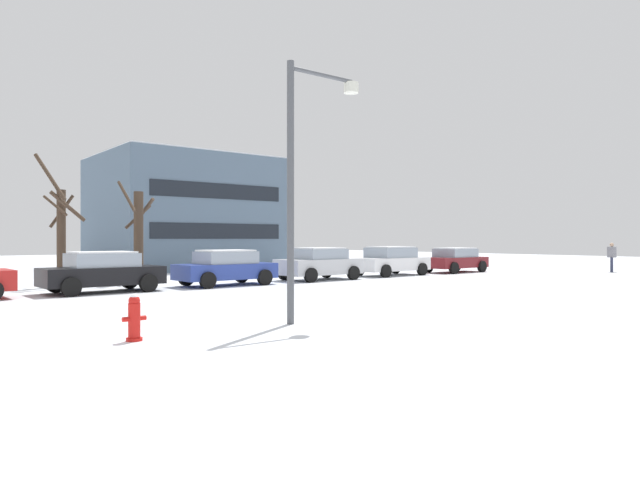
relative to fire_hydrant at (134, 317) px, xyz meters
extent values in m
plane|color=white|center=(-0.38, 1.97, -0.44)|extent=(120.00, 120.00, 0.00)
cube|color=silver|center=(-0.38, 4.98, -0.44)|extent=(80.00, 8.02, 0.00)
cylinder|color=red|center=(0.00, 0.00, -0.41)|extent=(0.30, 0.30, 0.06)
cylinder|color=red|center=(0.00, 0.00, -0.06)|extent=(0.22, 0.22, 0.64)
sphere|color=red|center=(0.00, 0.00, 0.30)|extent=(0.21, 0.21, 0.21)
cylinder|color=red|center=(-0.16, 0.00, -0.03)|extent=(0.12, 0.09, 0.09)
cylinder|color=red|center=(0.16, 0.00, -0.03)|extent=(0.12, 0.09, 0.09)
sphere|color=white|center=(0.00, 0.00, 0.36)|extent=(0.15, 0.15, 0.15)
cylinder|color=#4C4F54|center=(3.47, -0.10, 2.48)|extent=(0.16, 0.16, 5.84)
cylinder|color=#4C4F54|center=(4.37, -0.10, 5.25)|extent=(1.79, 0.10, 0.10)
cylinder|color=silver|center=(5.26, -0.10, 5.10)|extent=(0.36, 0.36, 0.25)
cube|color=black|center=(2.55, 10.07, 0.15)|extent=(4.09, 1.84, 0.63)
cube|color=#8C99A8|center=(2.55, 10.07, 0.70)|extent=(2.27, 1.64, 0.49)
cube|color=white|center=(2.55, 10.07, 0.98)|extent=(2.07, 1.52, 0.06)
cylinder|color=black|center=(3.84, 10.99, -0.12)|extent=(0.65, 0.24, 0.64)
cylinder|color=black|center=(3.89, 9.23, -0.12)|extent=(0.65, 0.24, 0.64)
cylinder|color=black|center=(1.21, 10.91, -0.12)|extent=(0.65, 0.24, 0.64)
cylinder|color=black|center=(1.27, 9.15, -0.12)|extent=(0.65, 0.24, 0.64)
cube|color=#283D93|center=(7.44, 10.04, 0.14)|extent=(4.06, 1.85, 0.62)
cube|color=#8C99A8|center=(7.44, 10.04, 0.70)|extent=(2.25, 1.66, 0.50)
cube|color=white|center=(7.44, 10.04, 0.98)|extent=(2.05, 1.53, 0.06)
cylinder|color=black|center=(8.72, 10.96, -0.12)|extent=(0.65, 0.24, 0.64)
cylinder|color=black|center=(8.77, 9.19, -0.12)|extent=(0.65, 0.24, 0.64)
cylinder|color=black|center=(6.11, 10.88, -0.12)|extent=(0.65, 0.24, 0.64)
cylinder|color=black|center=(6.16, 9.11, -0.12)|extent=(0.65, 0.24, 0.64)
cube|color=silver|center=(12.33, 10.12, 0.18)|extent=(3.96, 2.00, 0.70)
cube|color=#8C99A8|center=(12.33, 10.12, 0.76)|extent=(2.20, 1.79, 0.47)
cube|color=white|center=(12.33, 10.12, 1.02)|extent=(2.00, 1.66, 0.06)
cylinder|color=black|center=(13.57, 11.11, -0.12)|extent=(0.65, 0.24, 0.64)
cylinder|color=black|center=(13.62, 9.20, -0.12)|extent=(0.65, 0.24, 0.64)
cylinder|color=black|center=(11.03, 11.04, -0.12)|extent=(0.65, 0.24, 0.64)
cylinder|color=black|center=(11.08, 9.12, -0.12)|extent=(0.65, 0.24, 0.64)
cube|color=white|center=(17.21, 10.32, 0.16)|extent=(4.28, 1.95, 0.66)
cube|color=#8C99A8|center=(17.21, 10.32, 0.75)|extent=(2.37, 1.75, 0.52)
cube|color=white|center=(17.21, 10.32, 1.03)|extent=(2.16, 1.61, 0.06)
cylinder|color=black|center=(18.55, 11.29, -0.12)|extent=(0.65, 0.24, 0.64)
cylinder|color=black|center=(18.61, 9.43, -0.12)|extent=(0.65, 0.24, 0.64)
cylinder|color=black|center=(15.81, 11.21, -0.12)|extent=(0.65, 0.24, 0.64)
cylinder|color=black|center=(15.87, 9.35, -0.12)|extent=(0.65, 0.24, 0.64)
cube|color=maroon|center=(22.10, 10.03, 0.12)|extent=(4.08, 1.83, 0.59)
cube|color=#8C99A8|center=(22.10, 10.03, 0.66)|extent=(2.26, 1.64, 0.48)
cube|color=white|center=(22.10, 10.03, 0.92)|extent=(2.06, 1.51, 0.06)
cylinder|color=black|center=(23.38, 10.94, -0.12)|extent=(0.65, 0.24, 0.64)
cylinder|color=black|center=(23.43, 9.20, -0.12)|extent=(0.65, 0.24, 0.64)
cylinder|color=black|center=(20.76, 10.86, -0.12)|extent=(0.65, 0.24, 0.64)
cylinder|color=black|center=(20.82, 9.12, -0.12)|extent=(0.65, 0.24, 0.64)
cylinder|color=#2D334C|center=(29.49, 4.72, -0.03)|extent=(0.14, 0.14, 0.83)
cylinder|color=#2D334C|center=(29.17, 4.59, -0.03)|extent=(0.14, 0.14, 0.83)
cube|color=slate|center=(29.33, 4.65, 0.70)|extent=(0.34, 0.44, 0.62)
sphere|color=tan|center=(29.33, 4.65, 1.12)|extent=(0.22, 0.22, 0.22)
cylinder|color=#423326|center=(2.05, 13.59, 1.48)|extent=(0.34, 0.34, 3.84)
cylinder|color=#423326|center=(2.13, 12.95, 2.71)|extent=(1.39, 0.33, 1.17)
cylinder|color=#423326|center=(1.55, 13.18, 3.84)|extent=(1.00, 1.19, 1.86)
cylinder|color=#423326|center=(1.75, 13.25, 2.74)|extent=(0.80, 0.72, 0.83)
cylinder|color=#423326|center=(2.17, 13.99, 2.57)|extent=(0.94, 0.38, 1.37)
cylinder|color=#423326|center=(5.03, 13.24, 1.51)|extent=(0.40, 0.40, 3.90)
cylinder|color=#423326|center=(5.43, 13.38, 2.79)|extent=(0.46, 0.94, 0.87)
cylinder|color=#423326|center=(5.19, 13.72, 2.41)|extent=(1.10, 0.48, 1.10)
cylinder|color=#423326|center=(4.47, 13.10, 3.23)|extent=(0.41, 1.24, 1.35)
cube|color=slate|center=(12.14, 23.96, 3.09)|extent=(10.51, 9.16, 7.05)
cube|color=white|center=(12.14, 23.96, 6.66)|extent=(10.30, 8.98, 0.10)
cube|color=black|center=(12.14, 19.36, 1.91)|extent=(8.40, 0.04, 0.90)
cube|color=black|center=(12.14, 19.36, 4.26)|extent=(8.40, 0.04, 0.90)
camera|label=1|loc=(-3.79, -10.34, 1.45)|focal=31.77mm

